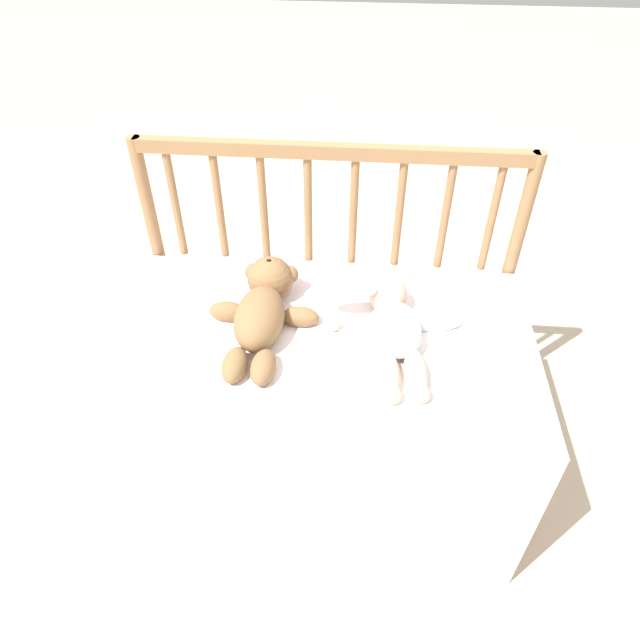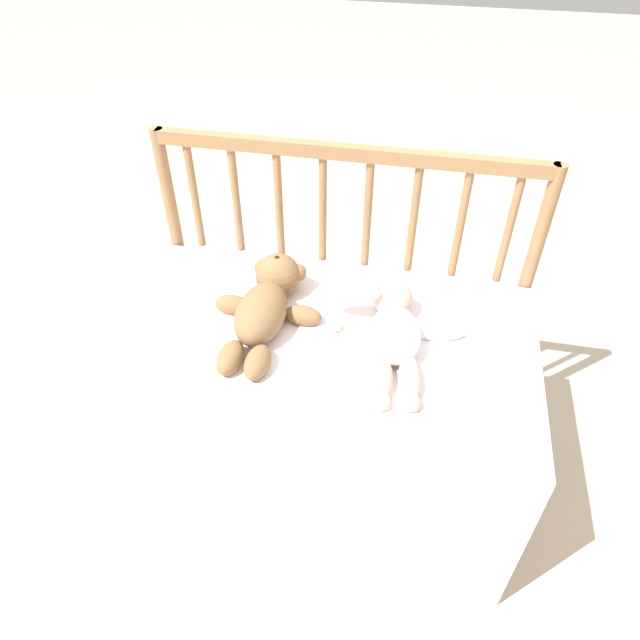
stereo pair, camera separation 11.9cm
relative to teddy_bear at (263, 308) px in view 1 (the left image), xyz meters
name	(u,v)px [view 1 (the left image)]	position (x,y,z in m)	size (l,w,h in m)	color
ground_plane	(320,469)	(0.15, -0.04, -0.61)	(12.00, 12.00, 0.00)	#C6B293
crib_mattress	(320,411)	(0.15, -0.04, -0.33)	(1.06, 0.62, 0.56)	silver
crib_rail	(330,239)	(0.15, 0.29, 0.02)	(1.06, 0.04, 0.91)	#997047
blanket	(330,338)	(0.17, -0.04, -0.05)	(0.83, 0.52, 0.01)	white
teddy_bear	(263,308)	(0.00, 0.00, 0.00)	(0.28, 0.40, 0.12)	olive
baby	(394,326)	(0.32, -0.03, -0.01)	(0.36, 0.39, 0.11)	white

